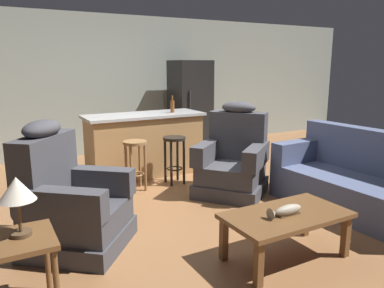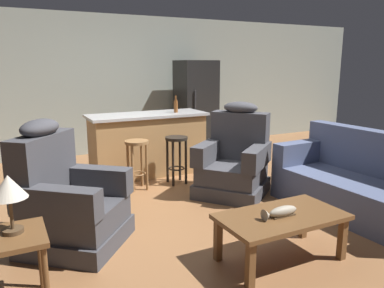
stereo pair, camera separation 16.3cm
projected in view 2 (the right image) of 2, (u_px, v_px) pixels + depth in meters
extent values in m
plane|color=brown|center=(186.00, 201.00, 4.71)|extent=(12.00, 12.00, 0.00)
cube|color=#939E93|center=(115.00, 85.00, 7.17)|extent=(12.00, 0.05, 2.60)
cube|color=brown|center=(281.00, 217.00, 3.22)|extent=(1.10, 0.60, 0.04)
cube|color=brown|center=(250.00, 265.00, 2.84)|extent=(0.06, 0.06, 0.38)
cube|color=brown|center=(342.00, 239.00, 3.27)|extent=(0.06, 0.06, 0.38)
cube|color=brown|center=(218.00, 240.00, 3.26)|extent=(0.06, 0.06, 0.38)
cube|color=brown|center=(303.00, 219.00, 3.69)|extent=(0.06, 0.06, 0.38)
cube|color=#4C3823|center=(283.00, 215.00, 3.18)|extent=(0.22, 0.07, 0.01)
ellipsoid|color=#9E937F|center=(283.00, 211.00, 3.18)|extent=(0.28, 0.09, 0.09)
cone|color=#9E937F|center=(267.00, 215.00, 3.10)|extent=(0.06, 0.10, 0.10)
cube|color=#4C5675|center=(354.00, 206.00, 4.28)|extent=(0.92, 1.93, 0.20)
cube|color=#4C5675|center=(356.00, 188.00, 4.23)|extent=(0.92, 1.93, 0.22)
cube|color=#4C5675|center=(377.00, 153.00, 4.31)|extent=(0.28, 1.91, 0.52)
cube|color=#4C5675|center=(302.00, 152.00, 4.91)|extent=(0.85, 0.24, 0.28)
cube|color=#3D3D42|center=(77.00, 236.00, 3.56)|extent=(1.18, 1.18, 0.18)
cube|color=#3D3D42|center=(76.00, 215.00, 3.51)|extent=(1.10, 1.09, 0.24)
cube|color=#3D3D42|center=(43.00, 168.00, 3.48)|extent=(0.67, 0.73, 0.64)
ellipsoid|color=#3D3D42|center=(40.00, 128.00, 3.40)|extent=(0.50, 0.52, 0.16)
cube|color=#3D3D42|center=(93.00, 179.00, 3.77)|extent=(0.73, 0.65, 0.26)
cube|color=#3D3D42|center=(55.00, 203.00, 3.14)|extent=(0.73, 0.65, 0.26)
cube|color=#3D3D42|center=(232.00, 188.00, 4.94)|extent=(1.18, 1.18, 0.18)
cube|color=#3D3D42|center=(232.00, 172.00, 4.89)|extent=(1.10, 1.09, 0.24)
cube|color=#3D3D42|center=(240.00, 136.00, 5.07)|extent=(0.66, 0.74, 0.64)
ellipsoid|color=#3D3D42|center=(241.00, 108.00, 4.99)|extent=(0.50, 0.53, 0.16)
cube|color=#3D3D42|center=(257.00, 157.00, 4.69)|extent=(0.73, 0.64, 0.26)
cube|color=#3D3D42|center=(208.00, 152.00, 4.95)|extent=(0.73, 0.64, 0.26)
cube|color=brown|center=(8.00, 238.00, 2.52)|extent=(0.48, 0.48, 0.04)
cylinder|color=brown|center=(46.00, 283.00, 2.49)|extent=(0.04, 0.04, 0.52)
cylinder|color=brown|center=(40.00, 256.00, 2.84)|extent=(0.04, 0.04, 0.52)
cylinder|color=#4C3823|center=(13.00, 231.00, 2.55)|extent=(0.14, 0.14, 0.03)
cylinder|color=#4C3823|center=(11.00, 213.00, 2.53)|extent=(0.02, 0.02, 0.22)
cone|color=beige|center=(8.00, 187.00, 2.49)|extent=(0.24, 0.24, 0.16)
cube|color=#AD7F4C|center=(148.00, 145.00, 5.80)|extent=(1.71, 0.63, 0.91)
cube|color=#B2B2B2|center=(147.00, 115.00, 5.70)|extent=(1.80, 0.70, 0.04)
cylinder|color=olive|center=(137.00, 142.00, 5.03)|extent=(0.32, 0.32, 0.04)
torus|color=olive|center=(138.00, 174.00, 5.12)|extent=(0.23, 0.23, 0.02)
cylinder|color=olive|center=(133.00, 169.00, 4.97)|extent=(0.04, 0.04, 0.64)
cylinder|color=olive|center=(147.00, 167.00, 5.06)|extent=(0.04, 0.04, 0.64)
cylinder|color=olive|center=(128.00, 166.00, 5.14)|extent=(0.04, 0.04, 0.64)
cylinder|color=olive|center=(142.00, 164.00, 5.23)|extent=(0.04, 0.04, 0.64)
cylinder|color=black|center=(176.00, 138.00, 5.29)|extent=(0.32, 0.32, 0.04)
torus|color=black|center=(177.00, 168.00, 5.38)|extent=(0.23, 0.23, 0.02)
cylinder|color=black|center=(173.00, 164.00, 5.23)|extent=(0.04, 0.04, 0.64)
cylinder|color=black|center=(186.00, 162.00, 5.32)|extent=(0.04, 0.04, 0.64)
cylinder|color=black|center=(167.00, 161.00, 5.41)|extent=(0.04, 0.04, 0.64)
cylinder|color=black|center=(180.00, 159.00, 5.49)|extent=(0.04, 0.04, 0.64)
cube|color=black|center=(196.00, 106.00, 7.40)|extent=(0.70, 0.66, 1.76)
cylinder|color=#333338|center=(195.00, 103.00, 6.99)|extent=(0.02, 0.02, 0.50)
cylinder|color=brown|center=(176.00, 106.00, 5.82)|extent=(0.06, 0.06, 0.19)
cylinder|color=brown|center=(176.00, 98.00, 5.79)|extent=(0.02, 0.02, 0.08)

